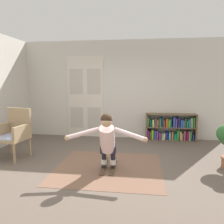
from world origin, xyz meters
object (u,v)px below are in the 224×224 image
wicker_chair (14,132)px  person_skier (107,138)px  skis_pair (109,166)px  bookshelf (170,128)px

wicker_chair → person_skier: bearing=-13.6°
skis_pair → person_skier: person_skier is taller
wicker_chair → skis_pair: wicker_chair is taller
person_skier → wicker_chair: bearing=166.4°
wicker_chair → skis_pair: (2.18, -0.31, -0.56)m
bookshelf → skis_pair: bookshelf is taller
bookshelf → wicker_chair: (-3.64, -1.99, 0.22)m
bookshelf → person_skier: size_ratio=0.98×
bookshelf → wicker_chair: wicker_chair is taller
skis_pair → person_skier: (0.01, -0.21, 0.63)m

